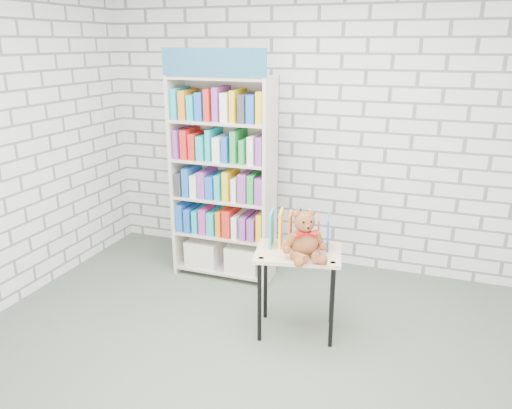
% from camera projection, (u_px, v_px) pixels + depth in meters
% --- Properties ---
extents(ground, '(4.50, 4.50, 0.00)m').
position_uv_depth(ground, '(243.00, 365.00, 3.61)').
color(ground, '#4D5649').
rests_on(ground, ground).
extents(room_shell, '(4.52, 4.02, 2.81)m').
position_uv_depth(room_shell, '(241.00, 118.00, 3.05)').
color(room_shell, silver).
rests_on(room_shell, ground).
extents(bookshelf, '(0.97, 0.38, 2.18)m').
position_uv_depth(bookshelf, '(224.00, 178.00, 4.74)').
color(bookshelf, beige).
rests_on(bookshelf, ground).
extents(display_table, '(0.72, 0.57, 0.70)m').
position_uv_depth(display_table, '(298.00, 263.00, 3.85)').
color(display_table, '#DABB83').
rests_on(display_table, ground).
extents(table_books, '(0.48, 0.28, 0.27)m').
position_uv_depth(table_books, '(300.00, 230.00, 3.88)').
color(table_books, teal).
rests_on(table_books, display_table).
extents(teddy_bear, '(0.35, 0.34, 0.37)m').
position_uv_depth(teddy_bear, '(305.00, 239.00, 3.67)').
color(teddy_bear, brown).
rests_on(teddy_bear, display_table).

